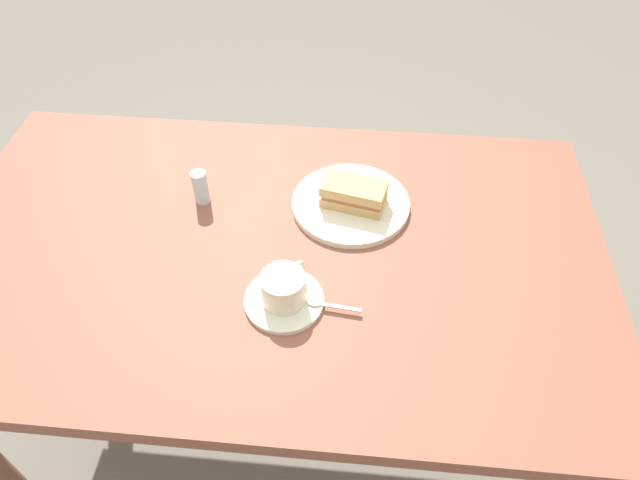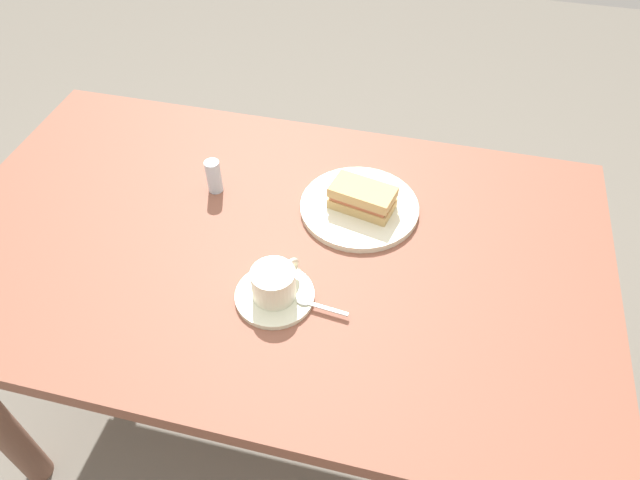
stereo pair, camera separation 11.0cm
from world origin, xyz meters
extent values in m
plane|color=#696359|center=(0.00, 0.00, 0.00)|extent=(6.00, 6.00, 0.00)
cube|color=brown|center=(0.00, 0.00, 0.71)|extent=(1.34, 0.81, 0.03)
cylinder|color=brown|center=(-0.60, -0.33, 0.35)|extent=(0.07, 0.07, 0.69)
cylinder|color=brown|center=(0.60, -0.33, 0.35)|extent=(0.07, 0.07, 0.69)
cylinder|color=beige|center=(-0.16, -0.13, 0.73)|extent=(0.25, 0.25, 0.01)
cube|color=tan|center=(-0.16, -0.12, 0.75)|extent=(0.14, 0.10, 0.02)
cube|color=#BC6442|center=(-0.16, -0.12, 0.77)|extent=(0.13, 0.09, 0.01)
cube|color=tan|center=(-0.16, -0.12, 0.78)|extent=(0.14, 0.10, 0.02)
cylinder|color=silver|center=(-0.05, 0.13, 0.73)|extent=(0.15, 0.15, 0.01)
cylinder|color=beige|center=(-0.05, 0.13, 0.77)|extent=(0.08, 0.08, 0.06)
cylinder|color=#AB774F|center=(-0.05, 0.13, 0.79)|extent=(0.07, 0.07, 0.01)
torus|color=beige|center=(-0.07, 0.09, 0.77)|extent=(0.03, 0.04, 0.04)
cube|color=silver|center=(-0.15, 0.15, 0.74)|extent=(0.08, 0.02, 0.00)
ellipsoid|color=silver|center=(-0.11, 0.14, 0.74)|extent=(0.03, 0.02, 0.01)
cylinder|color=silver|center=(0.16, -0.12, 0.76)|extent=(0.03, 0.03, 0.08)
camera|label=1|loc=(-0.17, 0.75, 1.56)|focal=32.03mm
camera|label=2|loc=(-0.28, 0.74, 1.56)|focal=32.03mm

